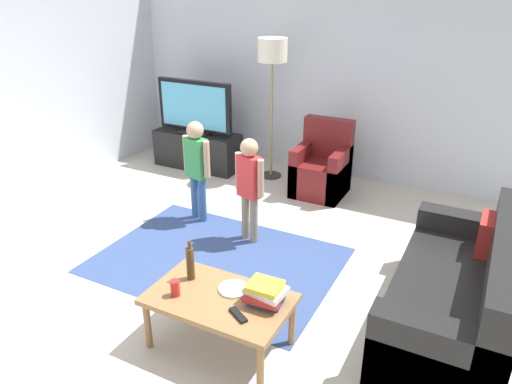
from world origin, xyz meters
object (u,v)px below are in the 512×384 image
(child_center, at_px, (249,181))
(bottle, at_px, (190,263))
(couch, at_px, (462,298))
(coffee_table, at_px, (219,303))
(armchair, at_px, (322,170))
(plate, at_px, (234,289))
(book_stack, at_px, (266,293))
(tv_remote, at_px, (238,315))
(floor_lamp, at_px, (272,58))
(soda_can, at_px, (175,288))
(tv, at_px, (195,108))
(child_near_tv, at_px, (197,162))
(tv_stand, at_px, (198,150))

(child_center, distance_m, bottle, 1.38)
(couch, relative_size, coffee_table, 1.80)
(armchair, distance_m, plate, 2.81)
(child_center, bearing_deg, book_stack, -57.99)
(book_stack, xyz_separation_m, tv_remote, (-0.09, -0.22, -0.07))
(book_stack, bearing_deg, floor_lamp, 115.09)
(bottle, distance_m, soda_can, 0.23)
(tv, bearing_deg, book_stack, -48.96)
(couch, height_order, coffee_table, couch)
(tv, relative_size, armchair, 1.22)
(floor_lamp, relative_size, plate, 8.09)
(book_stack, height_order, plate, book_stack)
(tv, bearing_deg, child_near_tv, -55.56)
(couch, xyz_separation_m, plate, (-1.45, -0.85, 0.14))
(floor_lamp, bearing_deg, tv_stand, -171.81)
(tv_stand, relative_size, tv_remote, 7.06)
(book_stack, bearing_deg, bottle, 179.71)
(tv_stand, xyz_separation_m, coffee_table, (2.15, -2.95, 0.13))
(floor_lamp, distance_m, child_center, 1.95)
(armchair, bearing_deg, floor_lamp, 166.28)
(tv_stand, bearing_deg, floor_lamp, 8.19)
(bottle, bearing_deg, coffee_table, -18.43)
(tv_stand, xyz_separation_m, book_stack, (2.46, -2.85, 0.25))
(tv_stand, distance_m, tv, 0.60)
(tv, height_order, bottle, tv)
(soda_can, xyz_separation_m, plate, (0.33, 0.24, -0.05))
(coffee_table, height_order, soda_can, soda_can)
(child_center, bearing_deg, armchair, 80.99)
(couch, distance_m, child_near_tv, 2.84)
(book_stack, bearing_deg, tv_stand, 130.83)
(armchair, bearing_deg, soda_can, -89.45)
(child_center, xyz_separation_m, soda_can, (0.26, -1.58, -0.16))
(child_near_tv, height_order, bottle, child_near_tv)
(floor_lamp, height_order, tv_remote, floor_lamp)
(tv, xyz_separation_m, coffee_table, (2.15, -2.92, -0.48))
(bottle, bearing_deg, armchair, 90.18)
(tv_remote, bearing_deg, book_stack, 97.44)
(floor_lamp, bearing_deg, armchair, -13.72)
(child_near_tv, relative_size, tv_remote, 6.51)
(tv_stand, relative_size, tv, 1.09)
(child_center, height_order, soda_can, child_center)
(floor_lamp, distance_m, book_stack, 3.47)
(child_center, xyz_separation_m, tv_remote, (0.76, -1.58, -0.21))
(tv, distance_m, plate, 3.59)
(couch, xyz_separation_m, tv_remote, (-1.28, -1.09, 0.14))
(tv_stand, height_order, soda_can, soda_can)
(child_near_tv, distance_m, plate, 1.98)
(armchair, relative_size, coffee_table, 0.90)
(bottle, bearing_deg, floor_lamp, 104.82)
(floor_lamp, distance_m, tv_remote, 3.65)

